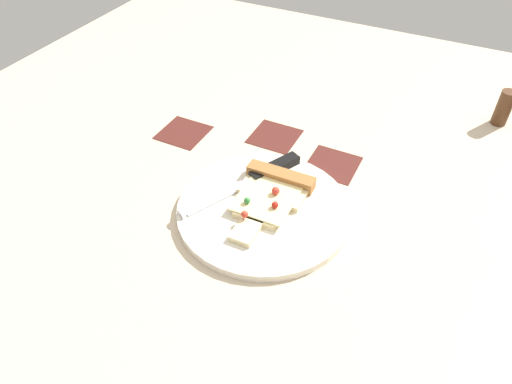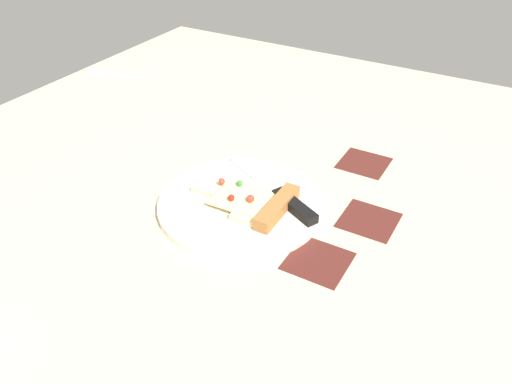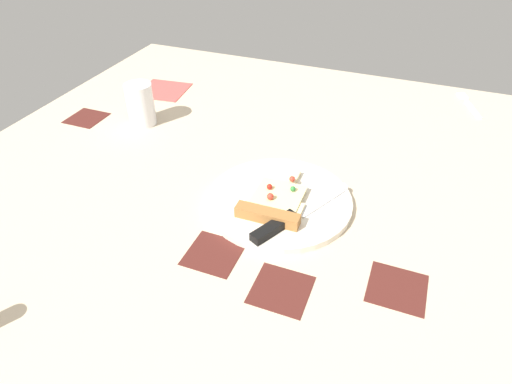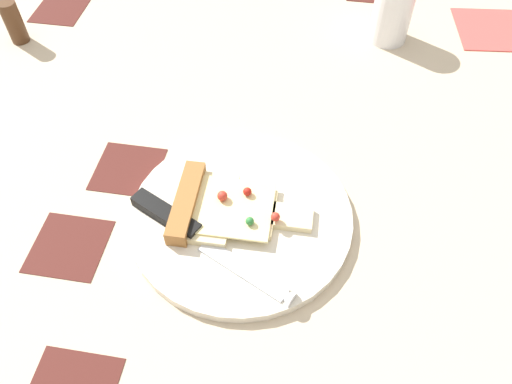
{
  "view_description": "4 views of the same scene",
  "coord_description": "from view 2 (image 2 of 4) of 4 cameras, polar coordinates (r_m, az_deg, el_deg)",
  "views": [
    {
      "loc": [
        25.96,
        -55.28,
        55.35
      ],
      "look_at": [
        -0.14,
        -2.91,
        2.13
      ],
      "focal_mm": 33.28,
      "sensor_mm": 36.0,
      "label": 1
    },
    {
      "loc": [
        62.58,
        32.7,
        52.46
      ],
      "look_at": [
        -0.55,
        -3.45,
        2.02
      ],
      "focal_mm": 35.91,
      "sensor_mm": 36.0,
      "label": 2
    },
    {
      "loc": [
        -18.33,
        59.79,
        54.4
      ],
      "look_at": [
        5.73,
        -1.46,
        4.29
      ],
      "focal_mm": 30.99,
      "sensor_mm": 36.0,
      "label": 3
    },
    {
      "loc": [
        -34.58,
        -12.81,
        53.52
      ],
      "look_at": [
        4.19,
        -6.5,
        3.67
      ],
      "focal_mm": 35.44,
      "sensor_mm": 36.0,
      "label": 4
    }
  ],
  "objects": [
    {
      "name": "pizza_slice",
      "position": [
        0.86,
        -0.24,
        -1.05
      ],
      "size": [
        12.04,
        17.54,
        2.62
      ],
      "rotation": [
        0.0,
        0.0,
        3.16
      ],
      "color": "beige",
      "rests_on": "plate"
    },
    {
      "name": "plate",
      "position": [
        0.88,
        -1.71,
        -1.35
      ],
      "size": [
        28.47,
        28.47,
        1.34
      ],
      "primitive_type": "cylinder",
      "color": "silver",
      "rests_on": "ground_plane"
    },
    {
      "name": "fork",
      "position": [
        1.46,
        -15.43,
        12.58
      ],
      "size": [
        6.74,
        15.04,
        0.8
      ],
      "rotation": [
        0.0,
        0.0,
        3.48
      ],
      "color": "silver",
      "rests_on": "ground_plane"
    },
    {
      "name": "ground_plane",
      "position": [
        0.89,
        1.76,
        -2.68
      ],
      "size": [
        151.87,
        151.87,
        3.0
      ],
      "color": "#C6B293",
      "rests_on": "ground"
    },
    {
      "name": "knife",
      "position": [
        0.89,
        2.62,
        -0.09
      ],
      "size": [
        12.49,
        22.46,
        2.45
      ],
      "rotation": [
        0.0,
        0.0,
        2.68
      ],
      "color": "silver",
      "rests_on": "plate"
    }
  ]
}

